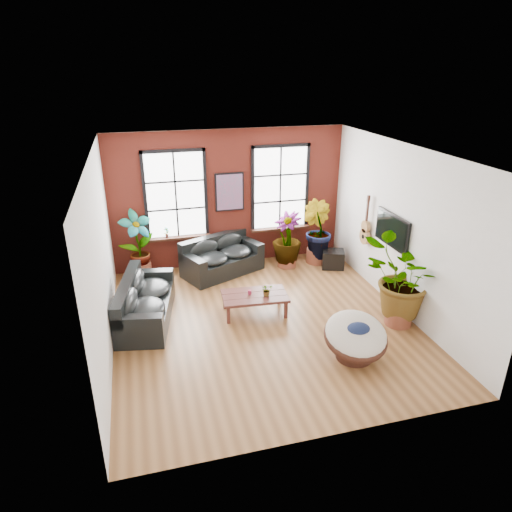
{
  "coord_description": "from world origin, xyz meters",
  "views": [
    {
      "loc": [
        -2.26,
        -7.85,
        4.98
      ],
      "look_at": [
        0.0,
        0.6,
        1.25
      ],
      "focal_mm": 32.0,
      "sensor_mm": 36.0,
      "label": 1
    }
  ],
  "objects_px": {
    "papasan_chair": "(356,337)",
    "sofa_left": "(143,303)",
    "coffee_table": "(255,297)",
    "sofa_back": "(221,257)"
  },
  "relations": [
    {
      "from": "papasan_chair",
      "to": "sofa_left",
      "type": "bearing_deg",
      "value": 151.1
    },
    {
      "from": "sofa_left",
      "to": "coffee_table",
      "type": "distance_m",
      "value": 2.32
    },
    {
      "from": "sofa_back",
      "to": "sofa_left",
      "type": "relative_size",
      "value": 0.93
    },
    {
      "from": "coffee_table",
      "to": "papasan_chair",
      "type": "bearing_deg",
      "value": -51.95
    },
    {
      "from": "sofa_back",
      "to": "sofa_left",
      "type": "xyz_separation_m",
      "value": [
        -2.0,
        -1.91,
        -0.01
      ]
    },
    {
      "from": "coffee_table",
      "to": "sofa_left",
      "type": "bearing_deg",
      "value": 176.26
    },
    {
      "from": "sofa_left",
      "to": "coffee_table",
      "type": "xyz_separation_m",
      "value": [
        2.29,
        -0.33,
        -0.01
      ]
    },
    {
      "from": "sofa_back",
      "to": "sofa_left",
      "type": "height_order",
      "value": "sofa_back"
    },
    {
      "from": "coffee_table",
      "to": "papasan_chair",
      "type": "xyz_separation_m",
      "value": [
        1.34,
        -2.02,
        0.05
      ]
    },
    {
      "from": "papasan_chair",
      "to": "coffee_table",
      "type": "bearing_deg",
      "value": 127.57
    }
  ]
}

